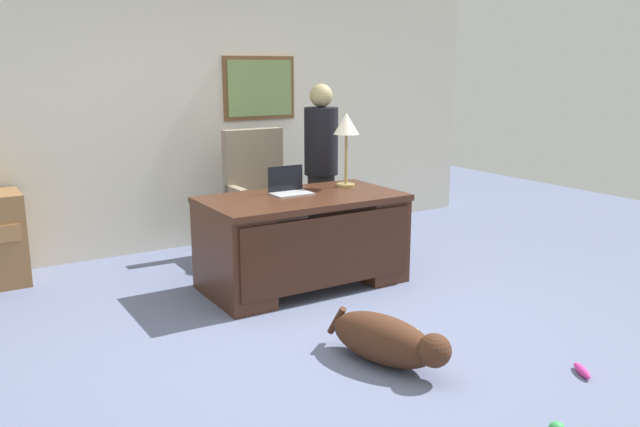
% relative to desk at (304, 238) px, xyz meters
% --- Properties ---
extents(ground_plane, '(12.00, 12.00, 0.00)m').
position_rel_desk_xyz_m(ground_plane, '(-0.35, -0.87, -0.41)').
color(ground_plane, slate).
extents(back_wall, '(7.00, 0.16, 2.70)m').
position_rel_desk_xyz_m(back_wall, '(-0.34, 1.73, 0.94)').
color(back_wall, beige).
rests_on(back_wall, ground_plane).
extents(desk, '(1.61, 0.88, 0.76)m').
position_rel_desk_xyz_m(desk, '(0.00, 0.00, 0.00)').
color(desk, '#422316').
rests_on(desk, ground_plane).
extents(armchair, '(0.60, 0.59, 1.20)m').
position_rel_desk_xyz_m(armchair, '(0.14, 1.06, 0.11)').
color(armchair, gray).
rests_on(armchair, ground_plane).
extents(person_standing, '(0.32, 0.32, 1.63)m').
position_rel_desk_xyz_m(person_standing, '(0.62, 0.74, 0.43)').
color(person_standing, '#262323').
rests_on(person_standing, ground_plane).
extents(dog_lying, '(0.49, 0.89, 0.30)m').
position_rel_desk_xyz_m(dog_lying, '(-0.30, -1.52, -0.25)').
color(dog_lying, '#472819').
rests_on(dog_lying, ground_plane).
extents(laptop, '(0.32, 0.22, 0.22)m').
position_rel_desk_xyz_m(laptop, '(-0.05, 0.16, 0.41)').
color(laptop, '#B2B5BA').
rests_on(laptop, desk).
extents(desk_lamp, '(0.22, 0.22, 0.64)m').
position_rel_desk_xyz_m(desk_lamp, '(0.53, 0.18, 0.85)').
color(desk_lamp, '#9E8447').
rests_on(desk_lamp, desk).
extents(dog_toy_bone, '(0.13, 0.19, 0.05)m').
position_rel_desk_xyz_m(dog_toy_bone, '(0.60, -2.24, -0.38)').
color(dog_toy_bone, '#D8338C').
rests_on(dog_toy_bone, ground_plane).
extents(dog_toy_plush, '(0.15, 0.19, 0.05)m').
position_rel_desk_xyz_m(dog_toy_plush, '(0.10, -1.33, -0.38)').
color(dog_toy_plush, beige).
rests_on(dog_toy_plush, ground_plane).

